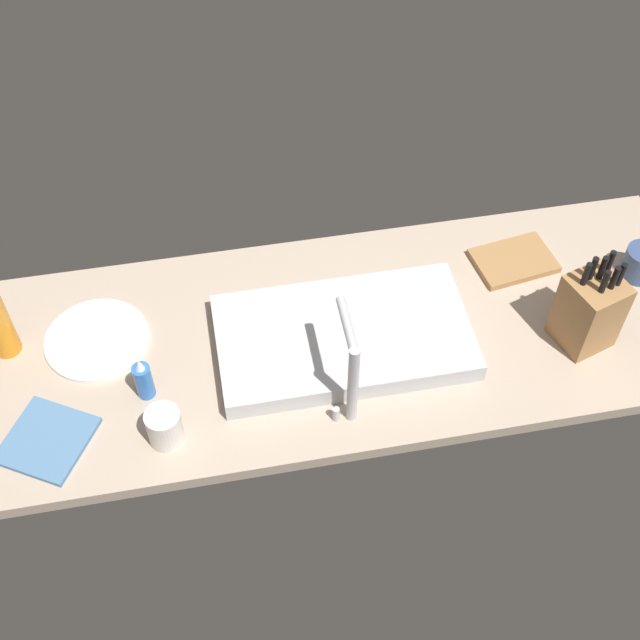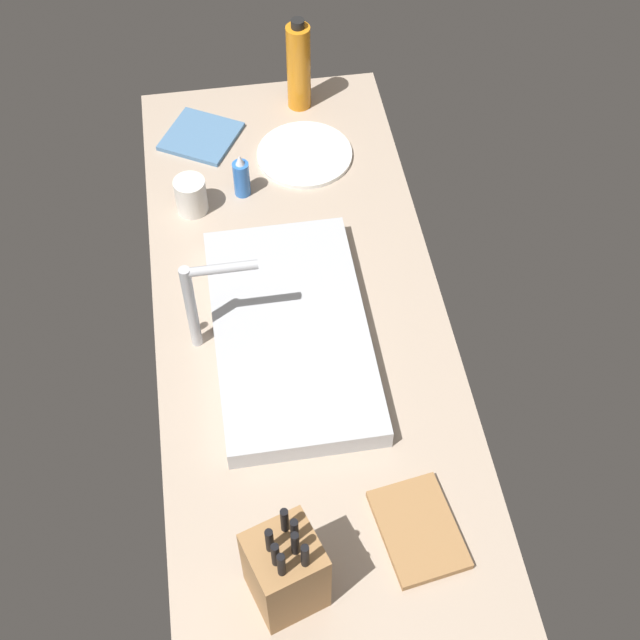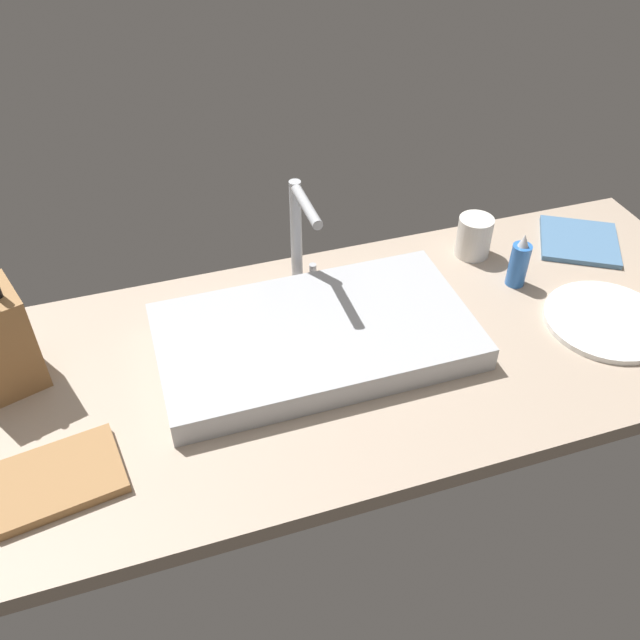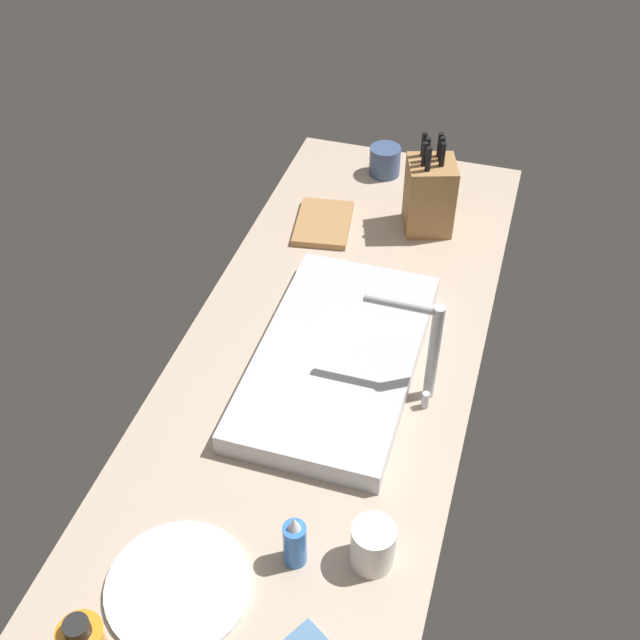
% 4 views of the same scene
% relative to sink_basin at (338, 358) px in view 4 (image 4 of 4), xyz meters
% --- Properties ---
extents(countertop_slab, '(1.81, 0.66, 0.04)m').
position_rel_sink_basin_xyz_m(countertop_slab, '(-0.01, -0.03, -0.04)').
color(countertop_slab, tan).
rests_on(countertop_slab, ground).
extents(sink_basin, '(0.60, 0.33, 0.05)m').
position_rel_sink_basin_xyz_m(sink_basin, '(0.00, 0.00, 0.00)').
color(sink_basin, '#B7BABF').
rests_on(sink_basin, countertop_slab).
extents(faucet, '(0.06, 0.16, 0.25)m').
position_rel_sink_basin_xyz_m(faucet, '(0.03, 0.18, 0.12)').
color(faucet, '#B7BABF').
rests_on(faucet, countertop_slab).
extents(knife_block, '(0.15, 0.15, 0.26)m').
position_rel_sink_basin_xyz_m(knife_block, '(-0.56, 0.08, 0.08)').
color(knife_block, '#9E7042').
rests_on(knife_block, countertop_slab).
extents(cutting_board, '(0.22, 0.17, 0.02)m').
position_rel_sink_basin_xyz_m(cutting_board, '(-0.49, -0.18, -0.02)').
color(cutting_board, '#9E7042').
rests_on(cutting_board, countertop_slab).
extents(soap_bottle, '(0.04, 0.04, 0.13)m').
position_rel_sink_basin_xyz_m(soap_bottle, '(0.47, 0.06, 0.03)').
color(soap_bottle, blue).
rests_on(soap_bottle, countertop_slab).
extents(dinner_plate, '(0.25, 0.25, 0.01)m').
position_rel_sink_basin_xyz_m(dinner_plate, '(0.58, -0.12, -0.02)').
color(dinner_plate, white).
rests_on(dinner_plate, countertop_slab).
extents(coffee_mug, '(0.08, 0.08, 0.09)m').
position_rel_sink_basin_xyz_m(coffee_mug, '(0.43, 0.19, 0.02)').
color(coffee_mug, silver).
rests_on(coffee_mug, countertop_slab).
extents(ceramic_cup, '(0.09, 0.09, 0.08)m').
position_rel_sink_basin_xyz_m(ceramic_cup, '(-0.78, -0.08, 0.02)').
color(ceramic_cup, '#384C75').
rests_on(ceramic_cup, countertop_slab).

